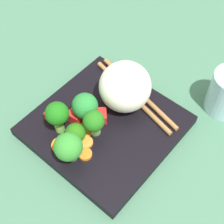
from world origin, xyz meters
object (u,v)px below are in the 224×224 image
square_plate (105,126)px  broccoli_floret_0 (57,115)px  rice_mound (125,87)px  chopstick_pair (135,94)px  carrot_slice_0 (83,111)px

square_plate → broccoli_floret_0: broccoli_floret_0 is taller
rice_mound → chopstick_pair: bearing=165.1°
rice_mound → broccoli_floret_0: (11.66, -5.45, -0.01)cm
broccoli_floret_0 → carrot_slice_0: size_ratio=2.25×
rice_mound → carrot_slice_0: (6.27, -4.80, -4.23)cm
rice_mound → chopstick_pair: size_ratio=0.45×
carrot_slice_0 → chopstick_pair: (-8.76, 5.46, 0.23)cm
square_plate → carrot_slice_0: 4.88cm
broccoli_floret_0 → chopstick_pair: size_ratio=0.33×
carrot_slice_0 → chopstick_pair: size_ratio=0.15×
rice_mound → carrot_slice_0: rice_mound is taller
square_plate → rice_mound: 7.91cm
square_plate → carrot_slice_0: (0.45, -4.73, 1.12)cm
rice_mound → chopstick_pair: rice_mound is taller
rice_mound → chopstick_pair: 4.76cm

